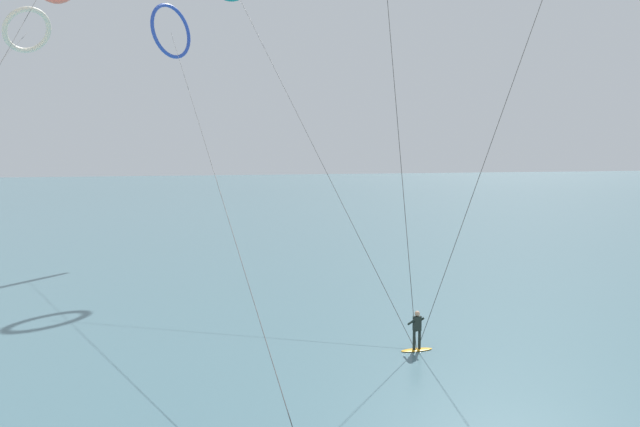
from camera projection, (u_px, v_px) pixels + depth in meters
name	position (u px, v px, depth m)	size (l,w,h in m)	color
sea_water	(199.00, 197.00, 105.46)	(400.00, 200.00, 0.08)	#476B75
surfer_amber	(417.00, 333.00, 24.13)	(1.40, 0.62, 1.70)	orange
kite_ivory	(27.00, 30.00, 44.08)	(4.36, 44.34, 19.35)	silver
kite_cobalt	(171.00, 31.00, 51.15)	(4.17, 46.77, 21.46)	#2647B7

